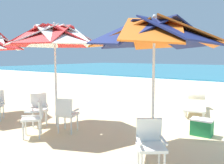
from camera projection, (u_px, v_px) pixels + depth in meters
The scene contains 9 objects.
ground_plane at pixel (220, 123), 6.74m from camera, with size 80.00×80.00×0.00m, color beige.
beach_umbrella_0 at pixel (154, 34), 4.56m from camera, with size 2.58×2.58×2.66m.
plastic_chair_0 at pixel (150, 142), 3.86m from camera, with size 0.62×0.63×0.87m.
beach_umbrella_1 at pixel (55, 37), 6.20m from camera, with size 2.56×2.56×2.76m.
plastic_chair_1 at pixel (35, 116), 5.57m from camera, with size 0.63×0.63×0.87m.
plastic_chair_2 at pixel (39, 107), 6.56m from camera, with size 0.63×0.62×0.87m.
plastic_chair_3 at pixel (66, 113), 5.87m from camera, with size 0.56×0.58×0.87m.
sun_lounger_1 at pixel (195, 104), 8.05m from camera, with size 1.13×2.23×0.62m.
cooler_box at pixel (202, 127), 5.70m from camera, with size 0.50×0.34×0.40m.
Camera 1 is at (1.26, -7.13, 1.88)m, focal length 38.40 mm.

